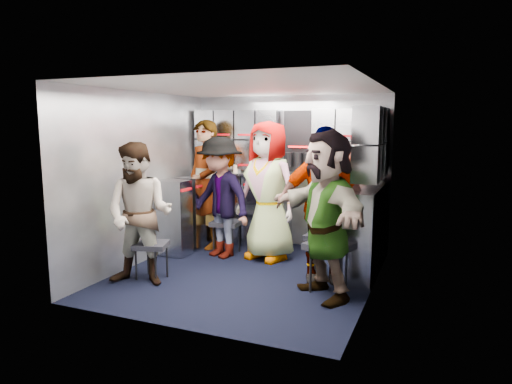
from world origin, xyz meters
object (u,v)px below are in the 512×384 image
at_px(jump_seat_mid_left, 226,225).
at_px(attendant_arc_a, 140,214).
at_px(jump_seat_near_left, 151,247).
at_px(attendant_arc_e, 326,215).
at_px(attendant_arc_c, 268,191).
at_px(attendant_standing, 205,184).
at_px(attendant_arc_d, 322,204).
at_px(jump_seat_near_right, 329,249).
at_px(jump_seat_mid_right, 325,239).
at_px(jump_seat_center, 273,226).
at_px(attendant_arc_b, 220,198).

xyz_separation_m(jump_seat_mid_left, attendant_arc_a, (-0.31, -1.43, 0.38)).
distance_m(jump_seat_near_left, attendant_arc_e, 1.97).
relative_size(jump_seat_near_left, jump_seat_mid_left, 1.01).
xyz_separation_m(attendant_arc_c, attendant_arc_e, (0.99, -1.00, -0.04)).
bearing_deg(attendant_standing, attendant_arc_e, -5.68).
height_order(attendant_standing, attendant_arc_c, attendant_standing).
height_order(attendant_arc_d, attendant_arc_e, attendant_arc_d).
xyz_separation_m(jump_seat_near_left, jump_seat_near_right, (1.90, 0.40, 0.08)).
bearing_deg(attendant_arc_e, jump_seat_mid_left, -166.98).
distance_m(jump_seat_mid_right, attendant_arc_e, 0.79).
distance_m(jump_seat_mid_left, attendant_arc_a, 1.51).
distance_m(jump_seat_center, attendant_arc_e, 1.60).
xyz_separation_m(jump_seat_center, attendant_arc_e, (0.99, -1.18, 0.45)).
distance_m(jump_seat_mid_left, jump_seat_center, 0.62).
relative_size(jump_seat_mid_right, attendant_arc_e, 0.28).
xyz_separation_m(jump_seat_mid_left, attendant_arc_b, (0.00, -0.18, 0.39)).
xyz_separation_m(attendant_arc_a, attendant_arc_d, (1.75, 0.87, 0.08)).
relative_size(jump_seat_near_right, attendant_standing, 0.30).
xyz_separation_m(jump_seat_near_left, attendant_standing, (-0.09, 1.41, 0.52)).
bearing_deg(jump_seat_near_right, attendant_arc_e, -90.00).
bearing_deg(jump_seat_near_left, jump_seat_near_right, 11.98).
bearing_deg(attendant_arc_d, attendant_standing, 136.95).
bearing_deg(jump_seat_near_left, attendant_arc_b, 73.73).
relative_size(jump_seat_mid_right, jump_seat_near_right, 0.89).
xyz_separation_m(jump_seat_mid_left, jump_seat_mid_right, (1.43, -0.38, 0.03)).
xyz_separation_m(jump_seat_center, jump_seat_near_right, (0.99, -1.00, 0.06)).
distance_m(jump_seat_near_right, attendant_arc_d, 0.52).
bearing_deg(attendant_standing, attendant_arc_a, -61.77).
distance_m(jump_seat_mid_right, attendant_arc_c, 1.01).
distance_m(jump_seat_mid_right, attendant_arc_b, 1.49).
xyz_separation_m(jump_seat_center, attendant_arc_b, (-0.60, -0.33, 0.39)).
relative_size(jump_seat_near_right, attendant_arc_e, 0.32).
height_order(jump_seat_near_right, attendant_arc_a, attendant_arc_a).
bearing_deg(attendant_arc_d, jump_seat_near_left, 179.88).
bearing_deg(attendant_arc_b, attendant_arc_d, 5.94).
distance_m(jump_seat_near_left, attendant_standing, 1.50).
bearing_deg(jump_seat_center, attendant_arc_b, -151.03).
height_order(attendant_arc_a, attendant_arc_d, attendant_arc_d).
xyz_separation_m(jump_seat_mid_right, attendant_arc_a, (-1.75, -1.05, 0.35)).
bearing_deg(attendant_arc_a, attendant_arc_d, 14.50).
distance_m(jump_seat_near_left, attendant_arc_d, 1.94).
relative_size(jump_seat_mid_right, attendant_arc_b, 0.30).
relative_size(attendant_arc_b, attendant_arc_e, 0.93).
distance_m(attendant_arc_b, attendant_arc_e, 1.80).
height_order(attendant_arc_a, attendant_arc_e, attendant_arc_e).
distance_m(attendant_arc_b, attendant_arc_c, 0.63).
bearing_deg(jump_seat_near_right, jump_seat_near_left, -168.02).
xyz_separation_m(jump_seat_mid_left, jump_seat_near_right, (1.59, -0.85, 0.06)).
xyz_separation_m(jump_seat_mid_left, attendant_arc_e, (1.59, -1.03, 0.45)).
height_order(jump_seat_mid_right, attendant_arc_d, attendant_arc_d).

